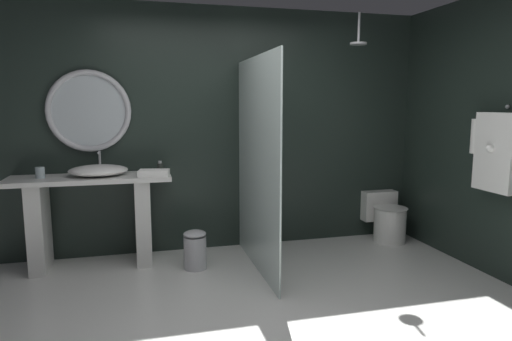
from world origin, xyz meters
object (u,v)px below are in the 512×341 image
at_px(round_wall_mirror, 89,111).
at_px(rain_shower_head, 359,40).
at_px(vessel_sink, 98,170).
at_px(folded_hand_towel, 154,173).
at_px(hanging_bathrobe, 497,149).
at_px(soap_dispenser, 160,168).
at_px(waste_bin, 195,249).
at_px(toilet, 386,218).
at_px(tumbler_cup, 40,173).

relative_size(round_wall_mirror, rain_shower_head, 2.55).
bearing_deg(vessel_sink, folded_hand_towel, -18.07).
relative_size(round_wall_mirror, hanging_bathrobe, 1.07).
bearing_deg(hanging_bathrobe, round_wall_mirror, 156.67).
bearing_deg(soap_dispenser, waste_bin, -50.19).
relative_size(rain_shower_head, toilet, 0.55).
bearing_deg(tumbler_cup, hanging_bathrobe, -17.95).
distance_m(waste_bin, folded_hand_towel, 0.84).
bearing_deg(rain_shower_head, hanging_bathrobe, -51.93).
height_order(rain_shower_head, hanging_bathrobe, rain_shower_head).
distance_m(soap_dispenser, waste_bin, 0.88).
relative_size(hanging_bathrobe, folded_hand_towel, 2.69).
bearing_deg(rain_shower_head, tumbler_cup, 175.93).
distance_m(round_wall_mirror, hanging_bathrobe, 3.83).
height_order(soap_dispenser, rain_shower_head, rain_shower_head).
xyz_separation_m(rain_shower_head, toilet, (0.56, 0.26, -1.96)).
relative_size(round_wall_mirror, toilet, 1.40).
bearing_deg(folded_hand_towel, soap_dispenser, 69.24).
bearing_deg(round_wall_mirror, soap_dispenser, -18.27).
xyz_separation_m(soap_dispenser, waste_bin, (0.29, -0.35, -0.76)).
height_order(vessel_sink, folded_hand_towel, vessel_sink).
bearing_deg(waste_bin, folded_hand_towel, 153.54).
xyz_separation_m(hanging_bathrobe, waste_bin, (-2.55, 0.94, -1.00)).
bearing_deg(folded_hand_towel, rain_shower_head, -1.75).
xyz_separation_m(vessel_sink, folded_hand_towel, (0.52, -0.17, -0.02)).
relative_size(soap_dispenser, rain_shower_head, 0.40).
relative_size(rain_shower_head, waste_bin, 0.84).
relative_size(tumbler_cup, waste_bin, 0.28).
bearing_deg(round_wall_mirror, folded_hand_towel, -33.21).
relative_size(soap_dispenser, round_wall_mirror, 0.16).
xyz_separation_m(round_wall_mirror, toilet, (3.23, -0.20, -1.25)).
distance_m(tumbler_cup, waste_bin, 1.62).
bearing_deg(toilet, round_wall_mirror, 176.49).
bearing_deg(folded_hand_towel, toilet, 4.20).
bearing_deg(vessel_sink, hanging_bathrobe, -20.62).
bearing_deg(toilet, hanging_bathrobe, -78.42).
distance_m(tumbler_cup, round_wall_mirror, 0.75).
xyz_separation_m(round_wall_mirror, hanging_bathrobe, (3.50, -1.51, -0.32)).
height_order(rain_shower_head, toilet, rain_shower_head).
distance_m(soap_dispenser, round_wall_mirror, 0.90).
bearing_deg(tumbler_cup, vessel_sink, 1.32).
distance_m(tumbler_cup, folded_hand_towel, 1.05).
relative_size(vessel_sink, folded_hand_towel, 1.96).
xyz_separation_m(vessel_sink, soap_dispenser, (0.59, 0.00, 0.00)).
relative_size(round_wall_mirror, waste_bin, 2.14).
bearing_deg(hanging_bathrobe, soap_dispenser, 155.54).
xyz_separation_m(vessel_sink, rain_shower_head, (2.60, -0.23, 1.28)).
height_order(tumbler_cup, rain_shower_head, rain_shower_head).
distance_m(vessel_sink, rain_shower_head, 2.90).
xyz_separation_m(vessel_sink, waste_bin, (0.88, -0.35, -0.76)).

